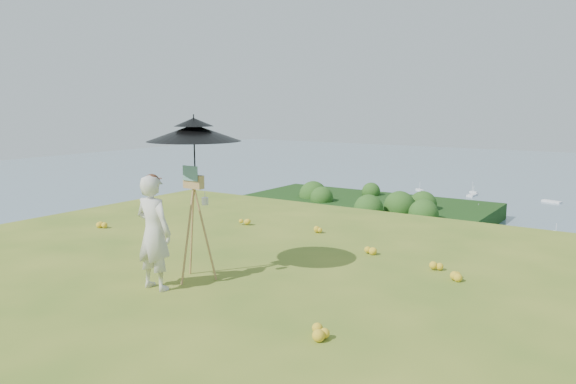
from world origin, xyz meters
The scene contains 8 objects.
ground centered at (0.00, 0.00, 0.00)m, with size 14.00×14.00×0.00m, color #4D7220.
peninsula centered at (-75.00, 155.00, -29.00)m, with size 90.00×60.00×12.00m, color black, non-canonical shape.
slope_trees centered at (0.00, 35.00, -15.00)m, with size 110.00×50.00×6.00m, color #1E4D17, non-canonical shape.
wildflowers centered at (0.00, 0.25, 0.06)m, with size 10.00×10.50×0.12m, color gold, non-canonical shape.
painter centered at (-1.41, 0.37, 0.76)m, with size 0.55×0.36×1.51m, color silver.
field_easel centered at (-1.23, 0.96, 0.79)m, with size 0.60×0.60×1.59m, color #A56E45, non-canonical shape.
sun_umbrella centered at (-1.23, 0.99, 1.79)m, with size 1.27×1.27×0.96m, color black, non-canonical shape.
painter_cap centered at (-1.41, 0.37, 1.47)m, with size 0.19×0.23×0.10m, color #D07572, non-canonical shape.
Camera 1 is at (3.98, -4.58, 2.41)m, focal length 35.00 mm.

